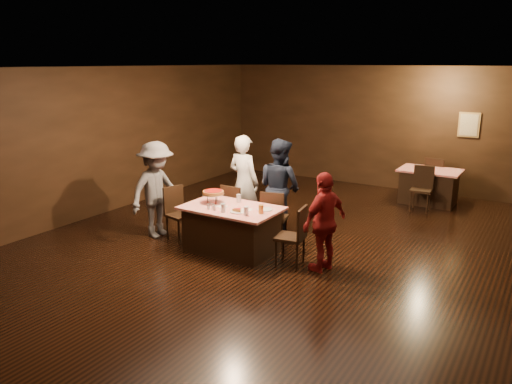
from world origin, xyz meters
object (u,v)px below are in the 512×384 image
glass_front_left (223,208)px  main_table (232,229)px  chair_end_right (290,236)px  glass_amber (261,209)px  pizza_stand (213,193)px  chair_back_far (435,177)px  diner_grey_knit (157,190)px  chair_end_left (180,214)px  back_table (429,186)px  diner_white_jacket (244,182)px  diner_red_shirt (325,222)px  chair_back_near (421,189)px  chair_far_left (237,209)px  chair_far_right (275,216)px  plate_empty (265,209)px  glass_back (239,198)px  diner_navy_hoodie (280,187)px  glass_front_right (246,211)px

glass_front_left → main_table: bearing=99.5°
chair_end_right → glass_amber: (-0.50, -0.05, 0.37)m
pizza_stand → glass_front_left: (0.45, -0.35, -0.11)m
chair_back_far → diner_grey_knit: bearing=57.6°
main_table → chair_end_left: 1.10m
back_table → pizza_stand: size_ratio=3.42×
pizza_stand → diner_white_jacket: bearing=94.8°
diner_white_jacket → diner_red_shirt: 2.36m
diner_white_jacket → chair_end_left: bearing=68.0°
chair_back_near → glass_front_left: chair_back_near is taller
chair_far_left → chair_end_left: same height
chair_far_left → chair_far_right: (0.80, -0.00, 0.00)m
plate_empty → glass_front_left: 0.68m
chair_far_left → chair_end_left: (-0.70, -0.75, 0.00)m
glass_amber → glass_front_left: bearing=-155.6°
glass_amber → chair_end_left: bearing=178.3°
glass_front_left → glass_back: same height
chair_far_right → main_table: bearing=47.5°
glass_back → diner_navy_hoodie: bearing=70.8°
chair_far_left → diner_red_shirt: bearing=162.8°
back_table → chair_far_right: bearing=-113.1°
pizza_stand → glass_front_right: size_ratio=2.71×
plate_empty → diner_white_jacket: bearing=136.5°
chair_back_near → diner_white_jacket: 3.92m
chair_far_left → glass_front_left: 1.20m
chair_end_left → glass_back: (1.05, 0.30, 0.37)m
diner_navy_hoodie → plate_empty: (0.29, -1.03, -0.11)m
diner_grey_knit → glass_amber: diner_grey_knit is taller
back_table → plate_empty: (-1.55, -4.59, 0.39)m
chair_end_right → glass_amber: bearing=-92.9°
chair_far_right → diner_grey_knit: diner_grey_knit is taller
diner_red_shirt → plate_empty: diner_red_shirt is taller
chair_back_far → pizza_stand: pizza_stand is taller
pizza_stand → main_table: bearing=-7.1°
chair_back_far → pizza_stand: (-2.50, -5.29, 0.48)m
diner_white_jacket → glass_back: size_ratio=12.78×
diner_grey_knit → glass_back: size_ratio=12.41×
chair_far_right → plate_empty: bearing=89.6°
diner_red_shirt → chair_back_near: bearing=-170.9°
glass_amber → chair_far_right: bearing=104.0°
chair_end_right → diner_white_jacket: 2.00m
back_table → diner_navy_hoodie: diner_navy_hoodie is taller
chair_back_near → glass_front_left: (-2.05, -4.34, 0.37)m
glass_front_left → diner_grey_knit: bearing=171.9°
diner_navy_hoodie → chair_back_far: bearing=-97.8°
glass_amber → chair_far_left: bearing=141.3°
chair_far_left → diner_navy_hoodie: 0.89m
diner_navy_hoodie → diner_grey_knit: diner_navy_hoodie is taller
pizza_stand → glass_front_right: bearing=-19.4°
chair_far_right → pizza_stand: (-0.80, -0.70, 0.48)m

